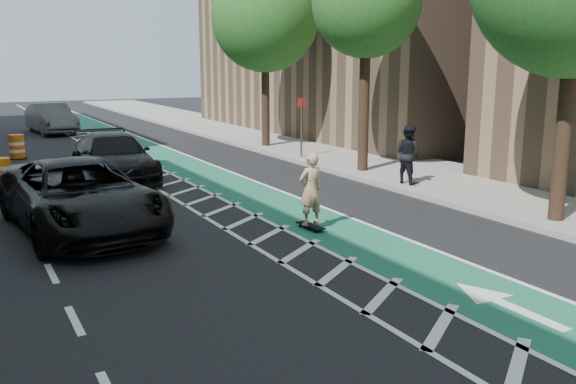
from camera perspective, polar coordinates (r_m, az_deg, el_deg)
ground at (r=10.79m, az=-2.18°, el=-8.68°), size 120.00×120.00×0.00m
bike_lane at (r=20.82m, az=-7.03°, el=1.31°), size 2.00×90.00×0.01m
buffer_strip at (r=20.33m, az=-10.97°, el=0.92°), size 1.40×90.00×0.01m
sidewalk_right at (r=23.92m, az=7.60°, el=2.83°), size 5.00×90.00×0.15m
curb_right at (r=22.58m, az=2.56°, el=2.40°), size 0.12×90.00×0.16m
tree_r_c at (r=21.17m, az=7.70°, el=17.14°), size 4.20×4.20×7.90m
tree_r_d at (r=28.02m, az=-2.37°, el=15.91°), size 4.20×4.20×7.90m
sign_post at (r=24.40m, az=1.27°, el=6.13°), size 0.35×0.08×2.47m
skateboard at (r=14.24m, az=2.11°, el=-3.16°), size 0.32×0.89×0.12m
skateboarder at (r=14.04m, az=2.13°, el=0.26°), size 0.65×0.46×1.69m
suv_near at (r=14.77m, az=-18.87°, el=-0.36°), size 3.26×6.15×1.65m
suv_far at (r=21.02m, az=-15.99°, el=3.15°), size 2.29×5.36×1.54m
car_grey at (r=36.72m, az=-21.29°, el=6.44°), size 2.33×5.22×1.67m
pedestrian at (r=19.20m, az=11.17°, el=3.48°), size 0.83×0.99×1.82m
barrel_a at (r=17.08m, az=-20.32°, el=-0.39°), size 0.59×0.59×0.80m
barrel_b at (r=21.43m, az=-25.15°, el=1.68°), size 0.64×0.64×0.88m
barrel_c at (r=27.23m, az=-24.02°, el=3.83°), size 0.73×0.73×0.99m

